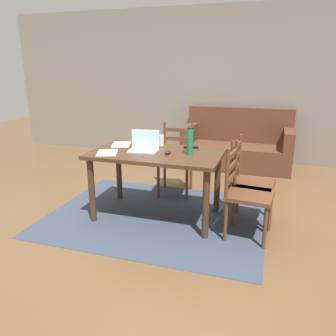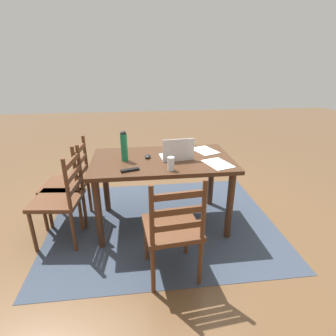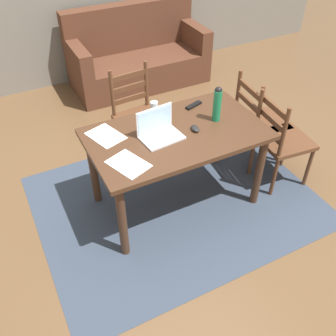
{
  "view_description": "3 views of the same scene",
  "coord_description": "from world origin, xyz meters",
  "px_view_note": "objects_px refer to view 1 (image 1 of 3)",
  "views": [
    {
      "loc": [
        1.2,
        -3.33,
        1.67
      ],
      "look_at": [
        0.09,
        0.14,
        0.55
      ],
      "focal_mm": 35.28,
      "sensor_mm": 36.0,
      "label": 1
    },
    {
      "loc": [
        0.24,
        2.52,
        1.71
      ],
      "look_at": [
        -0.05,
        0.1,
        0.7
      ],
      "focal_mm": 28.04,
      "sensor_mm": 36.0,
      "label": 2
    },
    {
      "loc": [
        -1.21,
        -2.21,
        2.52
      ],
      "look_at": [
        -0.14,
        -0.12,
        0.54
      ],
      "focal_mm": 40.54,
      "sensor_mm": 36.0,
      "label": 3
    }
  ],
  "objects_px": {
    "couch": "(237,146)",
    "tv_remote": "(191,147)",
    "drinking_glass": "(161,140)",
    "chair_right_far": "(249,183)",
    "dining_table": "(156,161)",
    "water_bottle": "(190,140)",
    "chair_far_head": "(176,160)",
    "computer_mouse": "(168,152)",
    "laptop": "(144,145)",
    "chair_right_near": "(246,193)"
  },
  "relations": [
    {
      "from": "couch",
      "to": "tv_remote",
      "type": "xyz_separation_m",
      "value": [
        -0.32,
        -2.06,
        0.43
      ]
    },
    {
      "from": "drinking_glass",
      "to": "chair_right_far",
      "type": "bearing_deg",
      "value": -7.53
    },
    {
      "from": "dining_table",
      "to": "couch",
      "type": "bearing_deg",
      "value": 74.61
    },
    {
      "from": "water_bottle",
      "to": "chair_far_head",
      "type": "bearing_deg",
      "value": 116.03
    },
    {
      "from": "computer_mouse",
      "to": "tv_remote",
      "type": "bearing_deg",
      "value": 69.98
    },
    {
      "from": "chair_far_head",
      "to": "laptop",
      "type": "xyz_separation_m",
      "value": [
        -0.15,
        -0.77,
        0.37
      ]
    },
    {
      "from": "dining_table",
      "to": "couch",
      "type": "height_order",
      "value": "couch"
    },
    {
      "from": "chair_right_far",
      "to": "couch",
      "type": "xyz_separation_m",
      "value": [
        -0.36,
        2.17,
        -0.11
      ]
    },
    {
      "from": "dining_table",
      "to": "tv_remote",
      "type": "bearing_deg",
      "value": 41.58
    },
    {
      "from": "chair_right_far",
      "to": "tv_remote",
      "type": "relative_size",
      "value": 5.59
    },
    {
      "from": "water_bottle",
      "to": "chair_right_near",
      "type": "bearing_deg",
      "value": -15.44
    },
    {
      "from": "dining_table",
      "to": "drinking_glass",
      "type": "xyz_separation_m",
      "value": [
        -0.05,
        0.31,
        0.17
      ]
    },
    {
      "from": "couch",
      "to": "laptop",
      "type": "bearing_deg",
      "value": -108.93
    },
    {
      "from": "dining_table",
      "to": "tv_remote",
      "type": "xyz_separation_m",
      "value": [
        0.32,
        0.29,
        0.12
      ]
    },
    {
      "from": "water_bottle",
      "to": "drinking_glass",
      "type": "relative_size",
      "value": 2.41
    },
    {
      "from": "chair_right_near",
      "to": "laptop",
      "type": "height_order",
      "value": "laptop"
    },
    {
      "from": "chair_far_head",
      "to": "laptop",
      "type": "relative_size",
      "value": 2.78
    },
    {
      "from": "chair_far_head",
      "to": "computer_mouse",
      "type": "xyz_separation_m",
      "value": [
        0.15,
        -0.83,
        0.32
      ]
    },
    {
      "from": "chair_right_far",
      "to": "couch",
      "type": "distance_m",
      "value": 2.2
    },
    {
      "from": "chair_right_near",
      "to": "drinking_glass",
      "type": "relative_size",
      "value": 7.47
    },
    {
      "from": "water_bottle",
      "to": "computer_mouse",
      "type": "xyz_separation_m",
      "value": [
        -0.23,
        -0.05,
        -0.14
      ]
    },
    {
      "from": "dining_table",
      "to": "water_bottle",
      "type": "relative_size",
      "value": 4.7
    },
    {
      "from": "chair_far_head",
      "to": "water_bottle",
      "type": "bearing_deg",
      "value": -63.97
    },
    {
      "from": "dining_table",
      "to": "drinking_glass",
      "type": "relative_size",
      "value": 11.32
    },
    {
      "from": "chair_right_far",
      "to": "couch",
      "type": "height_order",
      "value": "couch"
    },
    {
      "from": "chair_right_near",
      "to": "couch",
      "type": "xyz_separation_m",
      "value": [
        -0.36,
        2.51,
        -0.11
      ]
    },
    {
      "from": "chair_far_head",
      "to": "couch",
      "type": "height_order",
      "value": "couch"
    },
    {
      "from": "couch",
      "to": "tv_remote",
      "type": "height_order",
      "value": "couch"
    },
    {
      "from": "chair_right_near",
      "to": "water_bottle",
      "type": "bearing_deg",
      "value": 164.56
    },
    {
      "from": "chair_right_far",
      "to": "tv_remote",
      "type": "bearing_deg",
      "value": 170.5
    },
    {
      "from": "laptop",
      "to": "chair_far_head",
      "type": "bearing_deg",
      "value": 79.21
    },
    {
      "from": "drinking_glass",
      "to": "tv_remote",
      "type": "height_order",
      "value": "drinking_glass"
    },
    {
      "from": "dining_table",
      "to": "chair_far_head",
      "type": "xyz_separation_m",
      "value": [
        -0.0,
        0.79,
        -0.2
      ]
    },
    {
      "from": "dining_table",
      "to": "chair_far_head",
      "type": "bearing_deg",
      "value": 90.29
    },
    {
      "from": "laptop",
      "to": "drinking_glass",
      "type": "height_order",
      "value": "laptop"
    },
    {
      "from": "couch",
      "to": "water_bottle",
      "type": "bearing_deg",
      "value": -96.53
    },
    {
      "from": "chair_right_near",
      "to": "chair_right_far",
      "type": "bearing_deg",
      "value": 89.99
    },
    {
      "from": "couch",
      "to": "dining_table",
      "type": "bearing_deg",
      "value": -105.39
    },
    {
      "from": "dining_table",
      "to": "tv_remote",
      "type": "height_order",
      "value": "tv_remote"
    },
    {
      "from": "chair_right_near",
      "to": "tv_remote",
      "type": "distance_m",
      "value": 0.88
    },
    {
      "from": "couch",
      "to": "water_bottle",
      "type": "height_order",
      "value": "water_bottle"
    },
    {
      "from": "water_bottle",
      "to": "drinking_glass",
      "type": "distance_m",
      "value": 0.53
    },
    {
      "from": "drinking_glass",
      "to": "chair_right_near",
      "type": "bearing_deg",
      "value": -24.27
    },
    {
      "from": "chair_far_head",
      "to": "couch",
      "type": "xyz_separation_m",
      "value": [
        0.65,
        1.55,
        -0.11
      ]
    },
    {
      "from": "drinking_glass",
      "to": "computer_mouse",
      "type": "height_order",
      "value": "drinking_glass"
    },
    {
      "from": "laptop",
      "to": "tv_remote",
      "type": "height_order",
      "value": "laptop"
    },
    {
      "from": "couch",
      "to": "chair_far_head",
      "type": "bearing_deg",
      "value": -112.71
    },
    {
      "from": "couch",
      "to": "laptop",
      "type": "relative_size",
      "value": 5.27
    },
    {
      "from": "water_bottle",
      "to": "tv_remote",
      "type": "xyz_separation_m",
      "value": [
        -0.05,
        0.28,
        -0.15
      ]
    },
    {
      "from": "dining_table",
      "to": "water_bottle",
      "type": "height_order",
      "value": "water_bottle"
    }
  ]
}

